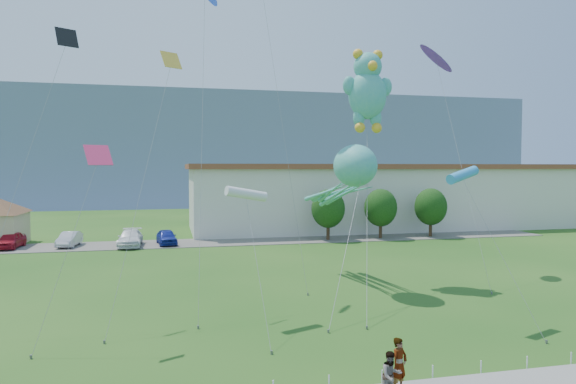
{
  "coord_description": "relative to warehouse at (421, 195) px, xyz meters",
  "views": [
    {
      "loc": [
        -6.35,
        -18.2,
        7.78
      ],
      "look_at": [
        -0.35,
        8.0,
        6.5
      ],
      "focal_mm": 32.0,
      "sensor_mm": 36.0,
      "label": 1
    }
  ],
  "objects": [
    {
      "name": "rope_fence",
      "position": [
        -26.0,
        -45.3,
        -3.87
      ],
      "size": [
        26.05,
        0.05,
        0.5
      ],
      "color": "white",
      "rests_on": "ground"
    },
    {
      "name": "pedestrian_left",
      "position": [
        -24.79,
        -46.27,
        -3.09
      ],
      "size": [
        0.81,
        0.71,
        1.87
      ],
      "primitive_type": "imported",
      "rotation": [
        0.0,
        0.0,
        0.49
      ],
      "color": "gray",
      "rests_on": "sidewalk"
    },
    {
      "name": "small_kite_pink",
      "position": [
        -35.69,
        -38.39,
        3.42
      ],
      "size": [
        3.22,
        2.33,
        8.76
      ],
      "color": "#ED3467",
      "rests_on": "ground"
    },
    {
      "name": "tree_near",
      "position": [
        -16.0,
        -10.0,
        -0.74
      ],
      "size": [
        3.6,
        3.6,
        5.47
      ],
      "color": "#3F2B19",
      "rests_on": "ground"
    },
    {
      "name": "parked_car_blue",
      "position": [
        -32.82,
        -9.49,
        -3.32
      ],
      "size": [
        2.32,
        4.56,
        1.49
      ],
      "primitive_type": "imported",
      "rotation": [
        0.0,
        0.0,
        0.13
      ],
      "color": "navy",
      "rests_on": "parking_strip"
    },
    {
      "name": "parked_car_white",
      "position": [
        -36.29,
        -9.86,
        -3.28
      ],
      "size": [
        2.28,
        5.42,
        1.56
      ],
      "primitive_type": "imported",
      "rotation": [
        0.0,
        0.0,
        -0.02
      ],
      "color": "white",
      "rests_on": "parking_strip"
    },
    {
      "name": "small_kite_cyan",
      "position": [
        -18.19,
        -39.34,
        3.23
      ],
      "size": [
        2.28,
        4.88,
        7.85
      ],
      "color": "#3098DA",
      "rests_on": "ground"
    },
    {
      "name": "octopus_kite",
      "position": [
        -21.15,
        -30.8,
        3.03
      ],
      "size": [
        5.41,
        14.06,
        9.22
      ],
      "color": "teal",
      "rests_on": "ground"
    },
    {
      "name": "ground",
      "position": [
        -26.0,
        -44.0,
        -4.12
      ],
      "size": [
        160.0,
        160.0,
        0.0
      ],
      "primitive_type": "plane",
      "color": "#1F4E16",
      "rests_on": "ground"
    },
    {
      "name": "small_kite_black",
      "position": [
        -38.11,
        -33.4,
        8.63
      ],
      "size": [
        4.38,
        5.33,
        15.09
      ],
      "color": "black",
      "rests_on": "ground"
    },
    {
      "name": "pedestrian_right",
      "position": [
        -25.3,
        -46.74,
        -3.22
      ],
      "size": [
        0.84,
        0.68,
        1.61
      ],
      "primitive_type": "imported",
      "rotation": [
        0.0,
        0.0,
        0.1
      ],
      "color": "gray",
      "rests_on": "sidewalk"
    },
    {
      "name": "teddy_bear_kite",
      "position": [
        -19.21,
        -29.11,
        9.01
      ],
      "size": [
        5.83,
        11.42,
        15.79
      ],
      "color": "teal",
      "rests_on": "ground"
    },
    {
      "name": "tree_mid",
      "position": [
        -10.0,
        -10.0,
        -0.74
      ],
      "size": [
        3.6,
        3.6,
        5.47
      ],
      "color": "#3F2B19",
      "rests_on": "ground"
    },
    {
      "name": "parked_car_silver",
      "position": [
        -42.1,
        -8.7,
        -3.36
      ],
      "size": [
        1.94,
        4.4,
        1.41
      ],
      "primitive_type": "imported",
      "rotation": [
        0.0,
        0.0,
        -0.11
      ],
      "color": "#B5B5BC",
      "rests_on": "parking_strip"
    },
    {
      "name": "parking_strip",
      "position": [
        -26.0,
        -9.0,
        -4.09
      ],
      "size": [
        70.0,
        6.0,
        0.06
      ],
      "primitive_type": "cube",
      "color": "#59544C",
      "rests_on": "ground"
    },
    {
      "name": "small_kite_white",
      "position": [
        -28.62,
        -36.46,
        2.27
      ],
      "size": [
        0.59,
        6.33,
        6.88
      ],
      "color": "white",
      "rests_on": "ground"
    },
    {
      "name": "parked_car_red",
      "position": [
        -47.39,
        -8.65,
        -3.29
      ],
      "size": [
        2.1,
        4.63,
        1.54
      ],
      "primitive_type": "imported",
      "rotation": [
        0.0,
        0.0,
        -0.06
      ],
      "color": "#B61628",
      "rests_on": "parking_strip"
    },
    {
      "name": "small_kite_purple",
      "position": [
        -12.45,
        -26.3,
        11.63
      ],
      "size": [
        1.8,
        9.29,
        16.82
      ],
      "color": "#6A31C6",
      "rests_on": "ground"
    },
    {
      "name": "tree_far",
      "position": [
        -4.0,
        -10.0,
        -0.74
      ],
      "size": [
        3.6,
        3.6,
        5.47
      ],
      "color": "#3F2B19",
      "rests_on": "ground"
    },
    {
      "name": "small_kite_yellow",
      "position": [
        -32.64,
        -33.29,
        7.9
      ],
      "size": [
        3.73,
        6.85,
        14.22
      ],
      "color": "yellow",
      "rests_on": "ground"
    },
    {
      "name": "warehouse",
      "position": [
        0.0,
        0.0,
        0.0
      ],
      "size": [
        61.0,
        15.0,
        8.2
      ],
      "color": "beige",
      "rests_on": "ground"
    },
    {
      "name": "hill_ridge",
      "position": [
        -26.0,
        76.0,
        8.38
      ],
      "size": [
        160.0,
        50.0,
        25.0
      ],
      "primitive_type": "cube",
      "color": "slate",
      "rests_on": "ground"
    }
  ]
}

